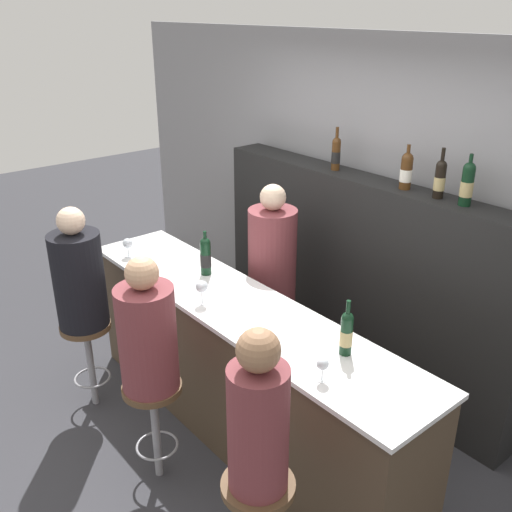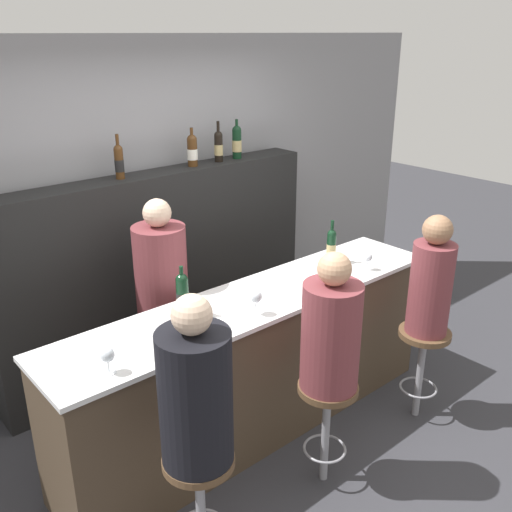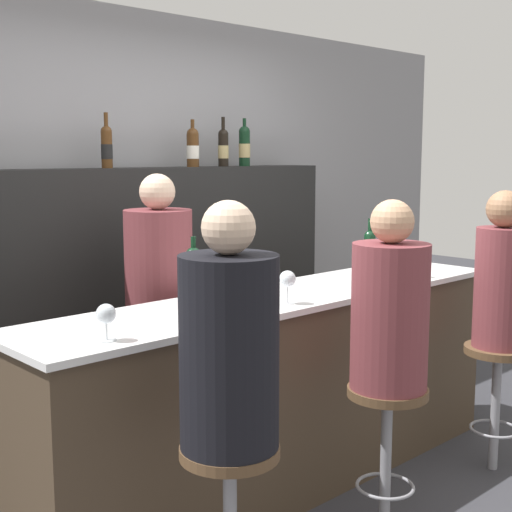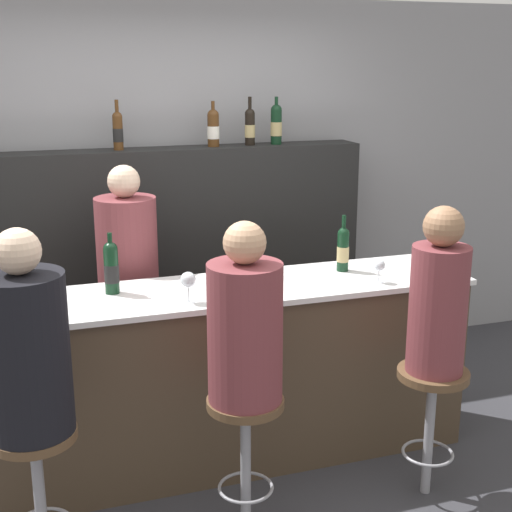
{
  "view_description": "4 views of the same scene",
  "coord_description": "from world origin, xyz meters",
  "px_view_note": "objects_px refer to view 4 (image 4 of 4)",
  "views": [
    {
      "loc": [
        2.53,
        -1.68,
        2.75
      ],
      "look_at": [
        0.17,
        0.28,
        1.4
      ],
      "focal_mm": 40.0,
      "sensor_mm": 36.0,
      "label": 1
    },
    {
      "loc": [
        -2.17,
        -2.23,
        2.61
      ],
      "look_at": [
        0.08,
        0.38,
        1.25
      ],
      "focal_mm": 40.0,
      "sensor_mm": 36.0,
      "label": 2
    },
    {
      "loc": [
        -2.51,
        -2.18,
        1.71
      ],
      "look_at": [
        -0.11,
        0.37,
        1.21
      ],
      "focal_mm": 50.0,
      "sensor_mm": 36.0,
      "label": 3
    },
    {
      "loc": [
        -0.9,
        -3.2,
        2.17
      ],
      "look_at": [
        0.24,
        0.23,
        1.19
      ],
      "focal_mm": 50.0,
      "sensor_mm": 36.0,
      "label": 4
    }
  ],
  "objects_px": {
    "wine_bottle_counter_1": "(343,249)",
    "wine_bottle_backbar_2": "(250,126)",
    "wine_bottle_counter_0": "(111,267)",
    "bar_stool_right": "(431,399)",
    "wine_glass_1": "(188,281)",
    "wine_bottle_backbar_3": "(276,124)",
    "wine_glass_2": "(379,266)",
    "wine_bottle_backbar_1": "(213,128)",
    "guest_seated_right": "(438,299)",
    "wine_bottle_backbar_0": "(118,130)",
    "bartender": "(130,310)",
    "guest_seated_middle": "(245,326)",
    "bar_stool_left": "(37,463)",
    "bar_stool_middle": "(245,429)",
    "guest_seated_left": "(26,348)"
  },
  "relations": [
    {
      "from": "wine_bottle_counter_1",
      "to": "wine_bottle_backbar_2",
      "type": "relative_size",
      "value": 1.01
    },
    {
      "from": "wine_bottle_counter_0",
      "to": "bar_stool_right",
      "type": "distance_m",
      "value": 1.76
    },
    {
      "from": "wine_bottle_counter_1",
      "to": "wine_glass_1",
      "type": "distance_m",
      "value": 1.01
    },
    {
      "from": "wine_bottle_counter_0",
      "to": "wine_glass_1",
      "type": "relative_size",
      "value": 2.03
    },
    {
      "from": "wine_bottle_backbar_3",
      "to": "wine_glass_2",
      "type": "relative_size",
      "value": 2.46
    },
    {
      "from": "wine_bottle_backbar_1",
      "to": "guest_seated_right",
      "type": "xyz_separation_m",
      "value": [
        0.63,
        -1.81,
        -0.69
      ]
    },
    {
      "from": "wine_bottle_backbar_0",
      "to": "wine_bottle_backbar_2",
      "type": "height_order",
      "value": "wine_bottle_backbar_2"
    },
    {
      "from": "wine_bottle_backbar_2",
      "to": "bartender",
      "type": "bearing_deg",
      "value": -148.89
    },
    {
      "from": "wine_bottle_counter_1",
      "to": "wine_bottle_backbar_3",
      "type": "bearing_deg",
      "value": 91.59
    },
    {
      "from": "wine_bottle_backbar_0",
      "to": "bar_stool_right",
      "type": "height_order",
      "value": "wine_bottle_backbar_0"
    },
    {
      "from": "wine_bottle_backbar_0",
      "to": "wine_bottle_counter_1",
      "type": "bearing_deg",
      "value": -43.7
    },
    {
      "from": "guest_seated_middle",
      "to": "bartender",
      "type": "bearing_deg",
      "value": 105.13
    },
    {
      "from": "wine_glass_2",
      "to": "guest_seated_middle",
      "type": "relative_size",
      "value": 0.16
    },
    {
      "from": "wine_glass_1",
      "to": "bar_stool_right",
      "type": "distance_m",
      "value": 1.36
    },
    {
      "from": "bar_stool_right",
      "to": "bar_stool_left",
      "type": "bearing_deg",
      "value": 180.0
    },
    {
      "from": "wine_bottle_counter_1",
      "to": "bar_stool_right",
      "type": "bearing_deg",
      "value": -78.02
    },
    {
      "from": "wine_glass_1",
      "to": "bar_stool_right",
      "type": "bearing_deg",
      "value": -23.03
    },
    {
      "from": "wine_bottle_backbar_2",
      "to": "guest_seated_middle",
      "type": "xyz_separation_m",
      "value": [
        -0.61,
        -1.81,
        -0.71
      ]
    },
    {
      "from": "wine_glass_1",
      "to": "bar_stool_middle",
      "type": "height_order",
      "value": "wine_glass_1"
    },
    {
      "from": "bar_stool_right",
      "to": "wine_bottle_backbar_1",
      "type": "bearing_deg",
      "value": 109.34
    },
    {
      "from": "bar_stool_middle",
      "to": "guest_seated_middle",
      "type": "relative_size",
      "value": 0.83
    },
    {
      "from": "wine_glass_2",
      "to": "wine_bottle_backbar_2",
      "type": "bearing_deg",
      "value": 103.06
    },
    {
      "from": "wine_bottle_backbar_2",
      "to": "bar_stool_right",
      "type": "xyz_separation_m",
      "value": [
        0.38,
        -1.81,
        -1.22
      ]
    },
    {
      "from": "wine_bottle_counter_0",
      "to": "wine_bottle_backbar_2",
      "type": "bearing_deg",
      "value": 44.02
    },
    {
      "from": "bar_stool_left",
      "to": "wine_glass_1",
      "type": "bearing_deg",
      "value": 31.53
    },
    {
      "from": "wine_bottle_backbar_3",
      "to": "guest_seated_left",
      "type": "xyz_separation_m",
      "value": [
        -1.72,
        -1.81,
        -0.7
      ]
    },
    {
      "from": "guest_seated_middle",
      "to": "bar_stool_right",
      "type": "distance_m",
      "value": 1.11
    },
    {
      "from": "wine_bottle_counter_0",
      "to": "guest_seated_middle",
      "type": "distance_m",
      "value": 0.9
    },
    {
      "from": "wine_bottle_backbar_2",
      "to": "wine_glass_2",
      "type": "height_order",
      "value": "wine_bottle_backbar_2"
    },
    {
      "from": "wine_glass_1",
      "to": "guest_seated_middle",
      "type": "bearing_deg",
      "value": -73.23
    },
    {
      "from": "wine_glass_2",
      "to": "bar_stool_middle",
      "type": "distance_m",
      "value": 1.18
    },
    {
      "from": "wine_bottle_counter_0",
      "to": "wine_bottle_backbar_2",
      "type": "relative_size",
      "value": 1.0
    },
    {
      "from": "wine_bottle_backbar_2",
      "to": "wine_bottle_backbar_3",
      "type": "bearing_deg",
      "value": 0.0
    },
    {
      "from": "guest_seated_middle",
      "to": "wine_bottle_counter_1",
      "type": "bearing_deg",
      "value": 42.32
    },
    {
      "from": "wine_glass_1",
      "to": "bar_stool_right",
      "type": "xyz_separation_m",
      "value": [
        1.13,
        -0.48,
        -0.59
      ]
    },
    {
      "from": "wine_bottle_backbar_0",
      "to": "guest_seated_left",
      "type": "xyz_separation_m",
      "value": [
        -0.65,
        -1.81,
        -0.69
      ]
    },
    {
      "from": "wine_bottle_backbar_0",
      "to": "bar_stool_middle",
      "type": "distance_m",
      "value": 2.2
    },
    {
      "from": "wine_glass_1",
      "to": "wine_bottle_counter_0",
      "type": "bearing_deg",
      "value": 141.53
    },
    {
      "from": "wine_bottle_backbar_3",
      "to": "bartender",
      "type": "relative_size",
      "value": 0.2
    },
    {
      "from": "wine_bottle_backbar_0",
      "to": "bartender",
      "type": "xyz_separation_m",
      "value": [
        -0.06,
        -0.57,
        -1.01
      ]
    },
    {
      "from": "wine_bottle_backbar_2",
      "to": "bar_stool_right",
      "type": "bearing_deg",
      "value": -78.18
    },
    {
      "from": "guest_seated_middle",
      "to": "bartender",
      "type": "xyz_separation_m",
      "value": [
        -0.34,
        1.24,
        -0.3
      ]
    },
    {
      "from": "wine_bottle_counter_0",
      "to": "bartender",
      "type": "distance_m",
      "value": 0.66
    },
    {
      "from": "wine_bottle_counter_0",
      "to": "guest_seated_middle",
      "type": "bearing_deg",
      "value": -57.09
    },
    {
      "from": "bar_stool_middle",
      "to": "wine_bottle_backbar_3",
      "type": "bearing_deg",
      "value": 66.23
    },
    {
      "from": "wine_bottle_backbar_1",
      "to": "bar_stool_right",
      "type": "xyz_separation_m",
      "value": [
        0.63,
        -1.81,
        -1.22
      ]
    },
    {
      "from": "wine_glass_1",
      "to": "guest_seated_right",
      "type": "height_order",
      "value": "guest_seated_right"
    },
    {
      "from": "wine_bottle_counter_0",
      "to": "guest_seated_right",
      "type": "xyz_separation_m",
      "value": [
        1.47,
        -0.75,
        -0.09
      ]
    },
    {
      "from": "bartender",
      "to": "bar_stool_left",
      "type": "bearing_deg",
      "value": -115.54
    },
    {
      "from": "wine_bottle_counter_1",
      "to": "guest_seated_left",
      "type": "relative_size",
      "value": 0.38
    }
  ]
}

